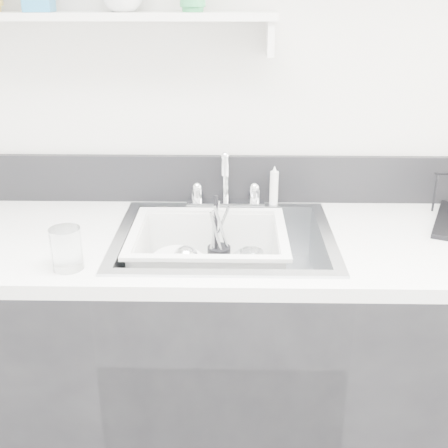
{
  "coord_description": "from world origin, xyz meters",
  "views": [
    {
      "loc": [
        0.03,
        -0.32,
        1.59
      ],
      "look_at": [
        0.0,
        1.14,
        0.98
      ],
      "focal_mm": 45.0,
      "sensor_mm": 36.0,
      "label": 1
    }
  ],
  "objects": [
    {
      "name": "counter_run",
      "position": [
        0.0,
        1.19,
        0.46
      ],
      "size": [
        3.2,
        0.62,
        0.92
      ],
      "color": "black",
      "rests_on": "ground"
    },
    {
      "name": "backsplash",
      "position": [
        0.0,
        1.49,
        1.0
      ],
      "size": [
        3.2,
        0.02,
        0.16
      ],
      "primitive_type": "cube",
      "color": "black",
      "rests_on": "counter_run"
    },
    {
      "name": "sink",
      "position": [
        0.0,
        1.19,
        0.83
      ],
      "size": [
        0.64,
        0.52,
        0.2
      ],
      "primitive_type": null,
      "color": "silver",
      "rests_on": "counter_run"
    },
    {
      "name": "faucet",
      "position": [
        0.0,
        1.44,
        0.98
      ],
      "size": [
        0.26,
        0.18,
        0.23
      ],
      "color": "silver",
      "rests_on": "counter_run"
    },
    {
      "name": "side_sprayer",
      "position": [
        0.16,
        1.44,
        0.99
      ],
      "size": [
        0.03,
        0.03,
        0.14
      ],
      "primitive_type": "cylinder",
      "color": "white",
      "rests_on": "counter_run"
    },
    {
      "name": "wall_shelf",
      "position": [
        -0.35,
        1.42,
        1.51
      ],
      "size": [
        1.0,
        0.16,
        0.12
      ],
      "color": "silver",
      "rests_on": "room_shell"
    },
    {
      "name": "wash_tub",
      "position": [
        -0.05,
        1.21,
        0.84
      ],
      "size": [
        0.55,
        0.49,
        0.18
      ],
      "primitive_type": null,
      "rotation": [
        0.0,
        0.0,
        0.26
      ],
      "color": "white",
      "rests_on": "sink"
    },
    {
      "name": "plate_stack",
      "position": [
        -0.13,
        1.18,
        0.79
      ],
      "size": [
        0.23,
        0.22,
        0.09
      ],
      "rotation": [
        0.0,
        0.0,
        -0.04
      ],
      "color": "white",
      "rests_on": "wash_tub"
    },
    {
      "name": "utensil_cup",
      "position": [
        -0.02,
        1.25,
        0.82
      ],
      "size": [
        0.07,
        0.07,
        0.24
      ],
      "rotation": [
        0.0,
        0.0,
        -0.38
      ],
      "color": "black",
      "rests_on": "wash_tub"
    },
    {
      "name": "ladle",
      "position": [
        -0.05,
        1.19,
        0.81
      ],
      "size": [
        0.32,
        0.21,
        0.09
      ],
      "primitive_type": null,
      "rotation": [
        0.0,
        0.0,
        -0.34
      ],
      "color": "silver",
      "rests_on": "wash_tub"
    },
    {
      "name": "tumbler_in_tub",
      "position": [
        0.08,
        1.2,
        0.82
      ],
      "size": [
        0.09,
        0.09,
        0.1
      ],
      "primitive_type": "cylinder",
      "rotation": [
        0.0,
        0.0,
        0.37
      ],
      "color": "white",
      "rests_on": "wash_tub"
    },
    {
      "name": "tumbler_counter",
      "position": [
        -0.4,
        0.98,
        0.98
      ],
      "size": [
        0.1,
        0.1,
        0.11
      ],
      "primitive_type": "cylinder",
      "rotation": [
        0.0,
        0.0,
        0.28
      ],
      "color": "white",
      "rests_on": "counter_run"
    },
    {
      "name": "bowl_small",
      "position": [
        0.07,
        1.1,
        0.78
      ],
      "size": [
        0.11,
        0.11,
        0.03
      ],
      "primitive_type": "imported",
      "rotation": [
        0.0,
        0.0,
        0.08
      ],
      "color": "white",
      "rests_on": "wash_tub"
    }
  ]
}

